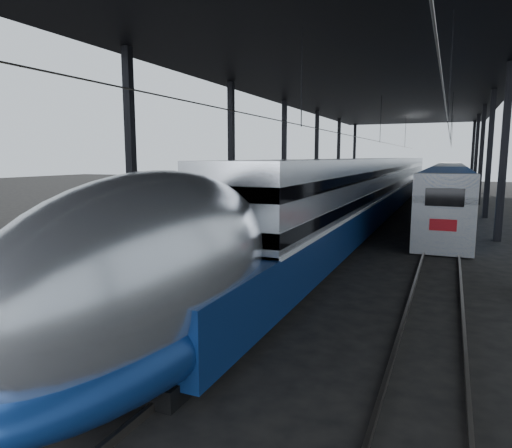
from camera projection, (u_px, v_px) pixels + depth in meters
The scene contains 7 objects.
ground at pixel (186, 301), 13.86m from camera, with size 160.00×160.00×0.00m, color black.
platform at pixel (290, 210), 33.34m from camera, with size 6.00×80.00×1.00m, color #4C4C4F.
yellow_strip at pixel (328, 205), 32.18m from camera, with size 0.30×80.00×0.01m, color gold.
rails at pixel (404, 222), 30.29m from camera, with size 6.52×80.00×0.16m.
canopy at pixel (369, 84), 29.99m from camera, with size 18.00×75.00×9.47m.
tgv_train at pixel (375, 189), 34.02m from camera, with size 2.95×65.20×4.23m.
second_train at pixel (449, 183), 44.43m from camera, with size 2.63×56.05×3.62m.
Camera 1 is at (7.22, -11.45, 4.33)m, focal length 32.00 mm.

